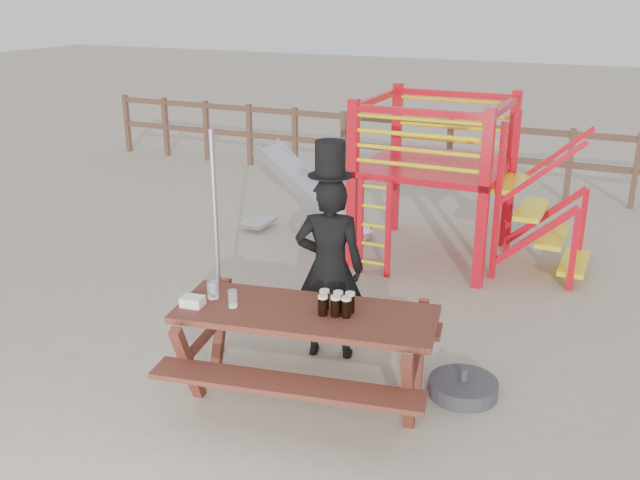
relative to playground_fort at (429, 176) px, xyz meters
The scene contains 10 objects.
ground 3.74m from the playground_fort, 91.99° to the right, with size 60.00×60.00×0.00m, color #B4A28C.
back_fence 3.44m from the playground_fort, 92.08° to the left, with size 15.09×0.09×1.20m.
playground_fort is the anchor object (origin of this frame).
picnic_table 3.85m from the playground_fort, 88.43° to the right, with size 2.37×1.84×0.83m.
man_with_hat 2.99m from the playground_fort, 90.89° to the right, with size 0.74×0.59×2.08m.
metal_pole 3.53m from the playground_fort, 106.63° to the right, with size 0.05×0.05×2.17m, color #B2B2B7.
parasol_base 3.58m from the playground_fort, 67.61° to the right, with size 0.60×0.60×0.25m.
paper_bag 4.19m from the playground_fort, 100.92° to the right, with size 0.18×0.14×0.08m, color white.
stout_pints 3.76m from the playground_fort, 84.67° to the right, with size 0.30×0.23×0.17m.
empty_glasses 3.99m from the playground_fort, 99.25° to the right, with size 0.33×0.17×0.15m.
Camera 1 is at (2.56, -4.99, 3.34)m, focal length 40.00 mm.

